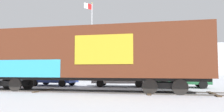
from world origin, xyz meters
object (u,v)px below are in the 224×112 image
Objects in this scene: parked_car_blue at (53,77)px; freight_car at (82,54)px; flagpole at (91,34)px; parked_car_green at (181,77)px; parked_car_silver at (119,77)px.

freight_car is at bearing -46.91° from parked_car_blue.
parked_car_green is at bearing -33.26° from flagpole.
flagpole reaches higher than freight_car.
flagpole is at bearing 104.05° from freight_car.
freight_car is 3.30× the size of parked_car_silver.
parked_car_green reaches higher than parked_car_silver.
parked_car_green is at bearing -0.55° from parked_car_silver.
parked_car_silver is at bearing 1.10° from parked_car_blue.
parked_car_silver is 1.14× the size of parked_car_green.
parked_car_blue is (-1.62, -6.42, -5.10)m from flagpole.
parked_car_green is (11.31, 0.07, 0.11)m from parked_car_blue.
flagpole is 2.01× the size of parked_car_silver.
flagpole reaches higher than parked_car_green.
parked_car_blue is at bearing -179.65° from parked_car_green.
flagpole is 2.31× the size of parked_car_green.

